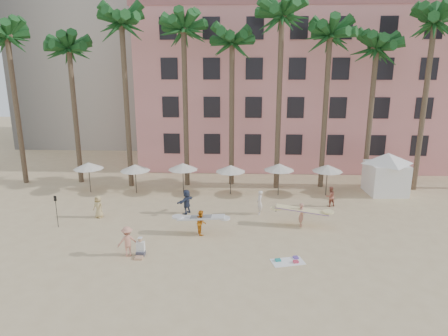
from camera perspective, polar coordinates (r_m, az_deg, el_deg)
ground at (r=22.28m, az=2.61°, el=-14.07°), size 120.00×120.00×0.00m
pink_hotel at (r=46.14m, az=11.64°, el=11.12°), size 35.00×14.00×16.00m
palm_row at (r=34.58m, az=3.77°, el=18.47°), size 44.40×5.40×16.30m
umbrella_row at (r=33.22m, az=-2.51°, el=0.12°), size 22.50×2.70×2.73m
cabana at (r=36.13m, az=22.19°, el=-0.21°), size 4.77×4.77×3.50m
beach_towel at (r=23.16m, az=9.18°, el=-12.98°), size 1.99×1.42×0.14m
carrier_yellow at (r=27.65m, az=11.04°, el=-6.26°), size 3.55×1.28×1.61m
carrier_white at (r=25.94m, az=-3.30°, el=-7.58°), size 3.05×0.94×1.62m
beachgoers at (r=27.79m, az=-4.57°, el=-6.06°), size 17.97×9.68×1.83m
paddle at (r=28.97m, az=-22.85°, el=-5.21°), size 0.18×0.04×2.23m
seated_man at (r=23.83m, az=-11.86°, el=-11.35°), size 0.48×0.84×1.10m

